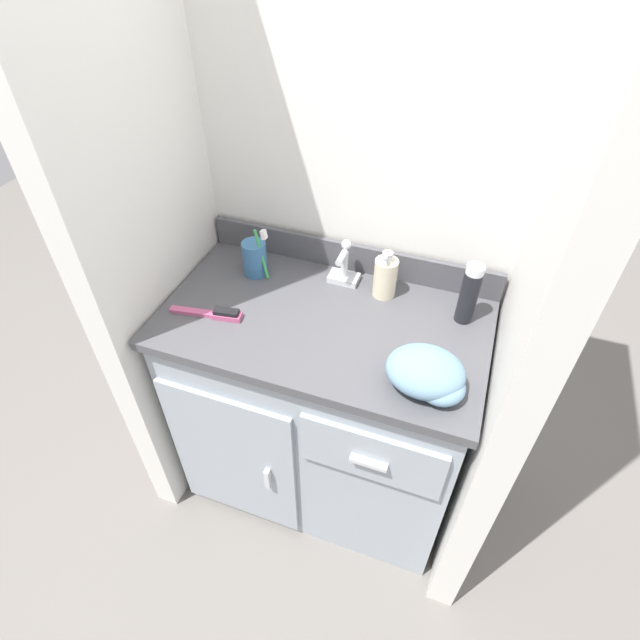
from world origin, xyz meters
name	(u,v)px	position (x,y,z in m)	size (l,w,h in m)	color
ground_plane	(322,474)	(0.00, 0.00, 0.00)	(6.00, 6.00, 0.00)	slate
wall_back	(360,176)	(0.00, 0.31, 1.10)	(1.09, 0.08, 2.20)	silver
wall_left	(144,197)	(-0.50, 0.00, 1.10)	(0.08, 0.60, 2.20)	silver
wall_right	(546,276)	(0.50, 0.00, 1.10)	(0.08, 0.60, 2.20)	silver
vanity	(322,407)	(0.00, 0.00, 0.43)	(0.91, 0.54, 0.82)	#9EA8B2
backsplash	(351,256)	(0.00, 0.25, 0.86)	(0.91, 0.02, 0.09)	#4C4C51
sink_faucet	(344,268)	(0.00, 0.18, 0.87)	(0.09, 0.09, 0.14)	silver
toothbrush_cup	(255,258)	(-0.26, 0.13, 0.87)	(0.09, 0.07, 0.17)	teal
soap_dispenser	(385,277)	(0.13, 0.16, 0.88)	(0.07, 0.07, 0.15)	beige
shaving_cream_can	(469,294)	(0.36, 0.13, 0.91)	(0.05, 0.05, 0.18)	black
hairbrush	(216,314)	(-0.29, -0.09, 0.83)	(0.21, 0.06, 0.03)	#C1517F
hand_towel	(429,375)	(0.32, -0.14, 0.86)	(0.20, 0.16, 0.09)	#6B8EA8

